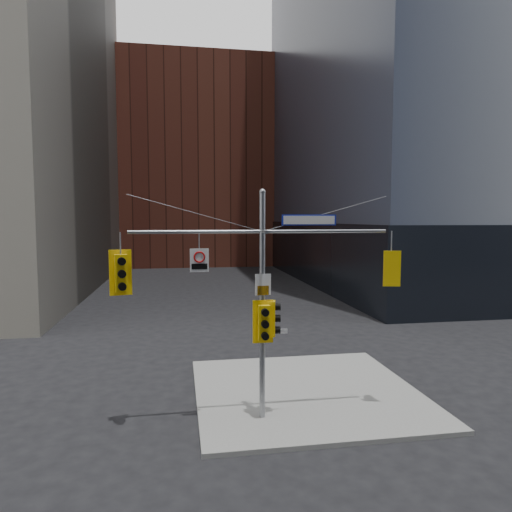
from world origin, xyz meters
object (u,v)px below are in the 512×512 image
object	(u,v)px
traffic_light_east_arm	(391,268)
street_sign_blade	(309,220)
traffic_light_west_arm	(121,273)
traffic_light_pole_side	(273,318)
regulatory_sign_arm	(199,259)
signal_assembly	(262,283)
traffic_light_pole_front	(264,323)

from	to	relation	value
traffic_light_east_arm	street_sign_blade	world-z (taller)	street_sign_blade
traffic_light_west_arm	traffic_light_east_arm	xyz separation A→B (m)	(8.42, -0.01, -0.00)
traffic_light_west_arm	traffic_light_pole_side	size ratio (longest dim) A/B	1.24
traffic_light_east_arm	regulatory_sign_arm	size ratio (longest dim) A/B	1.63
traffic_light_pole_side	regulatory_sign_arm	distance (m)	2.93
signal_assembly	traffic_light_pole_front	distance (m)	1.22
traffic_light_east_arm	regulatory_sign_arm	world-z (taller)	regulatory_sign_arm
signal_assembly	traffic_light_west_arm	xyz separation A→B (m)	(-4.20, 0.01, 0.38)
traffic_light_west_arm	street_sign_blade	bearing A→B (deg)	-12.84
traffic_light_pole_side	street_sign_blade	size ratio (longest dim) A/B	0.63
signal_assembly	traffic_light_pole_front	bearing A→B (deg)	-89.99
signal_assembly	street_sign_blade	xyz separation A→B (m)	(1.47, 0.00, 1.93)
signal_assembly	traffic_light_west_arm	world-z (taller)	signal_assembly
traffic_light_west_arm	traffic_light_pole_front	size ratio (longest dim) A/B	1.02
traffic_light_west_arm	traffic_light_pole_front	world-z (taller)	traffic_light_west_arm
traffic_light_pole_front	traffic_light_east_arm	bearing A→B (deg)	4.22
traffic_light_east_arm	regulatory_sign_arm	bearing A→B (deg)	13.22
signal_assembly	traffic_light_east_arm	distance (m)	4.24
regulatory_sign_arm	traffic_light_pole_front	bearing A→B (deg)	-9.10
signal_assembly	street_sign_blade	distance (m)	2.43
traffic_light_west_arm	street_sign_blade	distance (m)	5.88
regulatory_sign_arm	street_sign_blade	bearing A→B (deg)	-1.41
signal_assembly	traffic_light_pole_front	size ratio (longest dim) A/B	5.98
traffic_light_west_arm	traffic_light_pole_side	bearing A→B (deg)	-12.94
signal_assembly	regulatory_sign_arm	distance (m)	2.07
street_sign_blade	traffic_light_west_arm	bearing A→B (deg)	179.30
traffic_light_pole_side	street_sign_blade	xyz separation A→B (m)	(1.15, 0.01, 3.06)
traffic_light_pole_side	street_sign_blade	bearing A→B (deg)	-77.73
traffic_light_pole_side	regulatory_sign_arm	xyz separation A→B (m)	(-2.25, -0.02, 1.88)
regulatory_sign_arm	traffic_light_pole_side	bearing A→B (deg)	-1.36
traffic_light_pole_front	regulatory_sign_arm	world-z (taller)	regulatory_sign_arm
traffic_light_west_arm	traffic_light_pole_front	distance (m)	4.50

